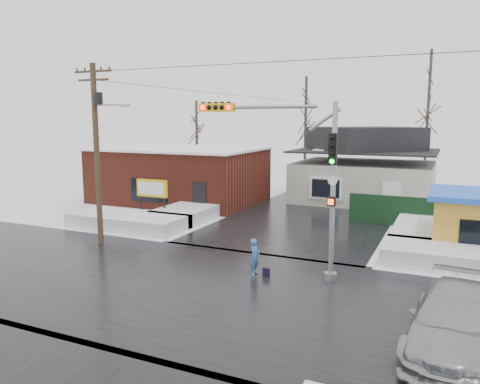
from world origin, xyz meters
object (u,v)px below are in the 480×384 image
at_px(utility_pole, 97,144).
at_px(kiosk, 480,222).
at_px(traffic_signal, 294,165).
at_px(car, 455,322).
at_px(pedestrian, 255,257).
at_px(marquee_sign, 152,189).

height_order(utility_pole, kiosk, utility_pole).
height_order(traffic_signal, car, traffic_signal).
relative_size(traffic_signal, pedestrian, 4.65).
relative_size(utility_pole, kiosk, 1.96).
xyz_separation_m(kiosk, car, (-1.02, -11.22, -0.65)).
relative_size(marquee_sign, car, 0.46).
relative_size(utility_pole, marquee_sign, 3.53).
bearing_deg(kiosk, pedestrian, -137.61).
height_order(traffic_signal, kiosk, traffic_signal).
bearing_deg(car, traffic_signal, 150.61).
relative_size(traffic_signal, marquee_sign, 2.75).
relative_size(utility_pole, pedestrian, 5.98).
relative_size(marquee_sign, kiosk, 0.55).
relative_size(traffic_signal, utility_pole, 0.78).
bearing_deg(car, marquee_sign, 153.81).
xyz_separation_m(marquee_sign, pedestrian, (10.05, -7.21, -1.17)).
bearing_deg(utility_pole, traffic_signal, -2.95).
distance_m(marquee_sign, car, 20.54).
bearing_deg(pedestrian, traffic_signal, -59.59).
height_order(utility_pole, marquee_sign, utility_pole).
bearing_deg(kiosk, car, -95.18).
xyz_separation_m(utility_pole, marquee_sign, (-1.07, 5.99, -3.19)).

